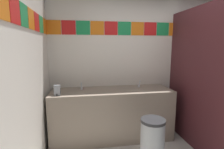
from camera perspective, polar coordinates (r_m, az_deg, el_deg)
wall_back at (r=3.43m, az=11.90°, el=5.85°), size 3.69×0.09×2.82m
wall_side at (r=1.64m, az=-32.32°, el=1.04°), size 0.09×3.30×2.82m
vanity_counter at (r=3.11m, az=-0.01°, el=-12.70°), size 2.05×0.62×0.87m
faucet_left at (r=3.01m, az=-9.98°, el=-4.00°), size 0.04×0.10×0.14m
faucet_right at (r=3.17m, az=8.92°, el=-3.31°), size 0.04×0.10×0.14m
soap_dispenser at (r=2.76m, az=-17.58°, el=-4.95°), size 0.09×0.09×0.16m
stall_divider at (r=2.91m, az=30.91°, el=-2.10°), size 0.92×1.46×2.20m
toilet at (r=3.71m, az=28.52°, el=-12.45°), size 0.39×0.49×0.74m
trash_bin at (r=2.59m, az=13.10°, el=-20.70°), size 0.33×0.33×0.65m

